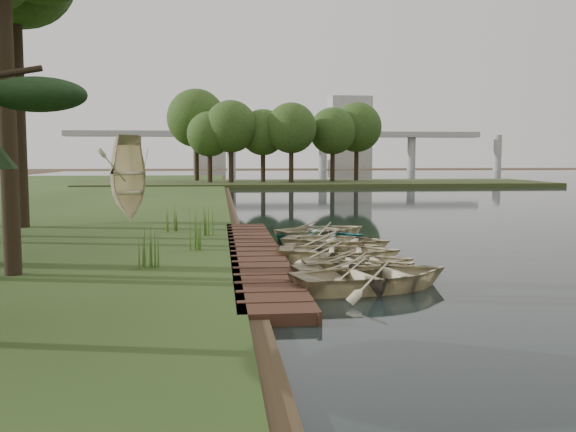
{
  "coord_description": "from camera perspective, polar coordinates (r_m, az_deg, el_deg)",
  "views": [
    {
      "loc": [
        -2.7,
        -19.66,
        3.22
      ],
      "look_at": [
        -0.53,
        0.6,
        1.32
      ],
      "focal_mm": 40.0,
      "sensor_mm": 36.0,
      "label": 1
    }
  ],
  "objects": [
    {
      "name": "far_trees",
      "position": [
        70.12,
        -0.1,
        7.96
      ],
      "size": [
        45.6,
        5.6,
        8.8
      ],
      "color": "black",
      "rests_on": "peninsula"
    },
    {
      "name": "reeds_0",
      "position": [
        17.21,
        -12.24,
        -2.79
      ],
      "size": [
        0.6,
        0.6,
        1.05
      ],
      "primitive_type": "cone",
      "color": "#3F661E",
      "rests_on": "bank"
    },
    {
      "name": "reeds_3",
      "position": [
        25.23,
        -10.38,
        -0.33
      ],
      "size": [
        0.6,
        0.6,
        0.94
      ],
      "primitive_type": "cone",
      "color": "#3F661E",
      "rests_on": "bank"
    },
    {
      "name": "ground",
      "position": [
        20.1,
        1.68,
        -3.89
      ],
      "size": [
        300.0,
        300.0,
        0.0
      ],
      "primitive_type": "plane",
      "color": "#3D2F1D"
    },
    {
      "name": "rowboat_0",
      "position": [
        15.46,
        7.72,
        -4.98
      ],
      "size": [
        4.63,
        3.81,
        0.83
      ],
      "primitive_type": "imported",
      "rotation": [
        0.0,
        0.0,
        1.83
      ],
      "color": "beige",
      "rests_on": "water"
    },
    {
      "name": "stored_rowboat",
      "position": [
        29.18,
        -13.96,
        0.22
      ],
      "size": [
        4.69,
        4.67,
        0.8
      ],
      "primitive_type": "imported",
      "rotation": [
        3.14,
        0.0,
        0.8
      ],
      "color": "beige",
      "rests_on": "bank"
    },
    {
      "name": "reeds_2",
      "position": [
        23.86,
        -6.98,
        -0.5
      ],
      "size": [
        0.6,
        0.6,
        1.02
      ],
      "primitive_type": "cone",
      "color": "#3F661E",
      "rests_on": "bank"
    },
    {
      "name": "building_b",
      "position": [
        164.7,
        -6.98,
        6.27
      ],
      "size": [
        8.0,
        8.0,
        12.0
      ],
      "primitive_type": "cube",
      "color": "#A5A5A0",
      "rests_on": "ground"
    },
    {
      "name": "peninsula",
      "position": [
        70.54,
        2.6,
        2.9
      ],
      "size": [
        50.0,
        14.0,
        0.45
      ],
      "primitive_type": "cube",
      "color": "#333F1C",
      "rests_on": "ground"
    },
    {
      "name": "rowboat_6",
      "position": [
        23.59,
        2.85,
        -1.59
      ],
      "size": [
        3.5,
        2.76,
        0.66
      ],
      "primitive_type": "imported",
      "rotation": [
        0.0,
        0.0,
        1.4
      ],
      "color": "teal",
      "rests_on": "water"
    },
    {
      "name": "bridge",
      "position": [
        140.51,
        -0.0,
        6.91
      ],
      "size": [
        95.9,
        4.0,
        8.6
      ],
      "color": "#A5A5A0",
      "rests_on": "ground"
    },
    {
      "name": "rowboat_7",
      "position": [
        24.73,
        3.13,
        -1.13
      ],
      "size": [
        4.49,
        3.89,
        0.78
      ],
      "primitive_type": "imported",
      "rotation": [
        0.0,
        0.0,
        1.96
      ],
      "color": "beige",
      "rests_on": "water"
    },
    {
      "name": "rowboat_5",
      "position": [
        21.79,
        4.3,
        -2.04
      ],
      "size": [
        4.39,
        3.8,
        0.76
      ],
      "primitive_type": "imported",
      "rotation": [
        0.0,
        0.0,
        1.19
      ],
      "color": "beige",
      "rests_on": "water"
    },
    {
      "name": "rowboat_4",
      "position": [
        20.72,
        3.89,
        -2.59
      ],
      "size": [
        3.37,
        2.62,
        0.64
      ],
      "primitive_type": "imported",
      "rotation": [
        0.0,
        0.0,
        1.43
      ],
      "color": "beige",
      "rests_on": "water"
    },
    {
      "name": "boardwalk",
      "position": [
        19.93,
        -2.9,
        -3.54
      ],
      "size": [
        1.6,
        16.0,
        0.3
      ],
      "primitive_type": "cube",
      "color": "#3C2217",
      "rests_on": "ground"
    },
    {
      "name": "building_a",
      "position": [
        163.07,
        5.48,
        7.35
      ],
      "size": [
        10.0,
        8.0,
        18.0
      ],
      "primitive_type": "cube",
      "color": "#A5A5A0",
      "rests_on": "ground"
    },
    {
      "name": "rowboat_2",
      "position": [
        17.89,
        6.39,
        -3.84
      ],
      "size": [
        3.27,
        2.4,
        0.66
      ],
      "primitive_type": "imported",
      "rotation": [
        0.0,
        0.0,
        1.61
      ],
      "color": "beige",
      "rests_on": "water"
    },
    {
      "name": "rowboat_3",
      "position": [
        19.37,
        4.57,
        -2.96
      ],
      "size": [
        4.14,
        3.31,
        0.77
      ],
      "primitive_type": "imported",
      "rotation": [
        0.0,
        0.0,
        1.38
      ],
      "color": "beige",
      "rests_on": "water"
    },
    {
      "name": "reeds_1",
      "position": [
        20.27,
        -8.32,
        -1.44
      ],
      "size": [
        0.6,
        0.6,
        1.1
      ],
      "primitive_type": "cone",
      "color": "#3F661E",
      "rests_on": "bank"
    },
    {
      "name": "rowboat_1",
      "position": [
        16.8,
        6.16,
        -4.37
      ],
      "size": [
        3.73,
        2.95,
        0.7
      ],
      "primitive_type": "imported",
      "rotation": [
        0.0,
        0.0,
        1.74
      ],
      "color": "beige",
      "rests_on": "water"
    }
  ]
}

